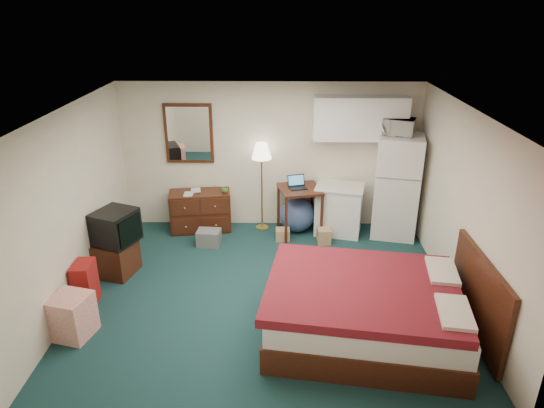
{
  "coord_description": "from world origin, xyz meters",
  "views": [
    {
      "loc": [
        0.15,
        -5.63,
        3.71
      ],
      "look_at": [
        0.06,
        0.48,
        1.12
      ],
      "focal_mm": 32.0,
      "sensor_mm": 36.0,
      "label": 1
    }
  ],
  "objects_px": {
    "floor_lamp": "(262,187)",
    "tv_stand": "(116,258)",
    "kitchen_counter": "(339,210)",
    "suitcase": "(85,284)",
    "dresser": "(201,211)",
    "bed": "(365,311)",
    "desk": "(299,211)",
    "fridge": "(397,186)"
  },
  "relations": [
    {
      "from": "floor_lamp",
      "to": "tv_stand",
      "type": "xyz_separation_m",
      "value": [
        -2.07,
        -1.55,
        -0.52
      ]
    },
    {
      "from": "kitchen_counter",
      "to": "tv_stand",
      "type": "height_order",
      "value": "kitchen_counter"
    },
    {
      "from": "tv_stand",
      "to": "suitcase",
      "type": "height_order",
      "value": "suitcase"
    },
    {
      "from": "dresser",
      "to": "tv_stand",
      "type": "xyz_separation_m",
      "value": [
        -1.01,
        -1.48,
        -0.1
      ]
    },
    {
      "from": "dresser",
      "to": "bed",
      "type": "bearing_deg",
      "value": -58.89
    },
    {
      "from": "floor_lamp",
      "to": "desk",
      "type": "distance_m",
      "value": 0.76
    },
    {
      "from": "dresser",
      "to": "floor_lamp",
      "type": "distance_m",
      "value": 1.14
    },
    {
      "from": "desk",
      "to": "kitchen_counter",
      "type": "relative_size",
      "value": 1.02
    },
    {
      "from": "desk",
      "to": "fridge",
      "type": "height_order",
      "value": "fridge"
    },
    {
      "from": "dresser",
      "to": "fridge",
      "type": "distance_m",
      "value": 3.34
    },
    {
      "from": "floor_lamp",
      "to": "fridge",
      "type": "height_order",
      "value": "fridge"
    },
    {
      "from": "desk",
      "to": "suitcase",
      "type": "relative_size",
      "value": 1.38
    },
    {
      "from": "kitchen_counter",
      "to": "fridge",
      "type": "relative_size",
      "value": 0.48
    },
    {
      "from": "desk",
      "to": "bed",
      "type": "distance_m",
      "value": 2.82
    },
    {
      "from": "floor_lamp",
      "to": "fridge",
      "type": "relative_size",
      "value": 0.89
    },
    {
      "from": "dresser",
      "to": "bed",
      "type": "height_order",
      "value": "bed"
    },
    {
      "from": "fridge",
      "to": "tv_stand",
      "type": "bearing_deg",
      "value": -149.71
    },
    {
      "from": "dresser",
      "to": "suitcase",
      "type": "bearing_deg",
      "value": -125.47
    },
    {
      "from": "floor_lamp",
      "to": "bed",
      "type": "bearing_deg",
      "value": -66.02
    },
    {
      "from": "desk",
      "to": "fridge",
      "type": "relative_size",
      "value": 0.48
    },
    {
      "from": "dresser",
      "to": "fridge",
      "type": "xyz_separation_m",
      "value": [
        3.3,
        -0.1,
        0.51
      ]
    },
    {
      "from": "floor_lamp",
      "to": "desk",
      "type": "relative_size",
      "value": 1.85
    },
    {
      "from": "bed",
      "to": "desk",
      "type": "bearing_deg",
      "value": 112.28
    },
    {
      "from": "fridge",
      "to": "kitchen_counter",
      "type": "bearing_deg",
      "value": -169.34
    },
    {
      "from": "tv_stand",
      "to": "suitcase",
      "type": "bearing_deg",
      "value": -86.3
    },
    {
      "from": "bed",
      "to": "suitcase",
      "type": "distance_m",
      "value": 3.58
    },
    {
      "from": "kitchen_counter",
      "to": "tv_stand",
      "type": "bearing_deg",
      "value": -144.35
    },
    {
      "from": "desk",
      "to": "fridge",
      "type": "distance_m",
      "value": 1.66
    },
    {
      "from": "kitchen_counter",
      "to": "desk",
      "type": "bearing_deg",
      "value": -161.37
    },
    {
      "from": "suitcase",
      "to": "bed",
      "type": "bearing_deg",
      "value": -11.83
    },
    {
      "from": "desk",
      "to": "kitchen_counter",
      "type": "bearing_deg",
      "value": -6.58
    },
    {
      "from": "desk",
      "to": "bed",
      "type": "height_order",
      "value": "desk"
    },
    {
      "from": "desk",
      "to": "bed",
      "type": "bearing_deg",
      "value": -88.48
    },
    {
      "from": "fridge",
      "to": "tv_stand",
      "type": "height_order",
      "value": "fridge"
    },
    {
      "from": "bed",
      "to": "floor_lamp",
      "type": "bearing_deg",
      "value": 122.51
    },
    {
      "from": "fridge",
      "to": "tv_stand",
      "type": "xyz_separation_m",
      "value": [
        -4.31,
        -1.38,
        -0.61
      ]
    },
    {
      "from": "desk",
      "to": "suitcase",
      "type": "xyz_separation_m",
      "value": [
        -2.86,
        -2.13,
        -0.11
      ]
    },
    {
      "from": "desk",
      "to": "bed",
      "type": "relative_size",
      "value": 0.38
    },
    {
      "from": "desk",
      "to": "tv_stand",
      "type": "xyz_separation_m",
      "value": [
        -2.71,
        -1.34,
        -0.17
      ]
    },
    {
      "from": "dresser",
      "to": "bed",
      "type": "xyz_separation_m",
      "value": [
        2.37,
        -2.88,
        0.0
      ]
    },
    {
      "from": "dresser",
      "to": "kitchen_counter",
      "type": "distance_m",
      "value": 2.37
    },
    {
      "from": "desk",
      "to": "dresser",
      "type": "bearing_deg",
      "value": 163.18
    }
  ]
}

